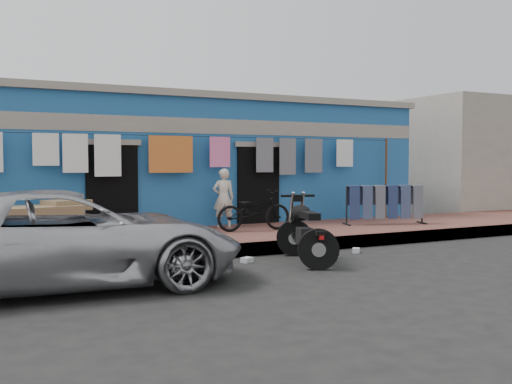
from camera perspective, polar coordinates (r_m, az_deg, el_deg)
name	(u,v)px	position (r m, az deg, el deg)	size (l,w,h in m)	color
ground	(311,269)	(9.33, 5.55, -7.65)	(80.00, 80.00, 0.00)	black
sidewalk	(235,239)	(11.93, -2.16, -4.70)	(28.00, 3.00, 0.25)	brown
curb	(267,248)	(10.64, 1.09, -5.64)	(28.00, 0.10, 0.25)	gray
building	(173,164)	(15.54, -8.27, 2.83)	(12.20, 5.20, 3.36)	#245B98
neighbor_right	(469,157)	(21.69, 20.55, 3.28)	(6.00, 5.00, 3.80)	#9E9384
clothesline	(191,158)	(12.79, -6.56, 3.43)	(10.06, 0.06, 2.10)	brown
car	(66,237)	(8.24, -18.43, -4.31)	(2.25, 4.94, 1.39)	#B4B3B8
seated_person	(223,198)	(12.88, -3.27, -0.60)	(0.48, 0.32, 1.33)	beige
bicycle	(254,206)	(12.22, -0.21, -1.41)	(0.58, 1.64, 1.06)	black
motorcycle	(306,229)	(9.83, 4.99, -3.74)	(1.05, 1.86, 1.14)	black
charpoy	(45,222)	(11.45, -20.36, -2.79)	(2.28, 1.46, 0.71)	brown
jeans_rack	(385,204)	(13.84, 12.77, -1.19)	(2.03, 0.95, 0.96)	black
litter_a	(247,260)	(9.87, -0.91, -6.80)	(0.19, 0.15, 0.08)	silver
litter_b	(356,250)	(11.06, 9.98, -5.77)	(0.18, 0.13, 0.09)	silver
litter_c	(332,255)	(10.46, 7.58, -6.29)	(0.19, 0.16, 0.08)	silver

